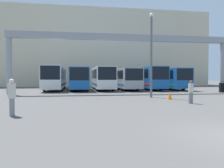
{
  "coord_description": "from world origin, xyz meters",
  "views": [
    {
      "loc": [
        -5.34,
        -5.91,
        1.87
      ],
      "look_at": [
        -1.12,
        20.69,
        1.02
      ],
      "focal_mm": 35.0,
      "sensor_mm": 36.0,
      "label": 1
    }
  ],
  "objects_px": {
    "bus_slot_0": "(55,77)",
    "pedestrian_near_center": "(12,96)",
    "bus_slot_3": "(125,78)",
    "traffic_cone": "(170,96)",
    "pedestrian_near_right": "(191,91)",
    "bus_slot_4": "(146,77)",
    "lamp_post": "(151,52)",
    "bus_slot_5": "(167,78)",
    "tire_stack": "(223,87)",
    "bus_slot_2": "(103,77)",
    "bus_slot_1": "(79,78)"
  },
  "relations": [
    {
      "from": "bus_slot_1",
      "to": "lamp_post",
      "type": "height_order",
      "value": "lamp_post"
    },
    {
      "from": "bus_slot_3",
      "to": "bus_slot_5",
      "type": "xyz_separation_m",
      "value": [
        6.83,
        0.38,
        0.02
      ]
    },
    {
      "from": "pedestrian_near_center",
      "to": "lamp_post",
      "type": "xyz_separation_m",
      "value": [
        9.83,
        8.2,
        3.27
      ]
    },
    {
      "from": "bus_slot_0",
      "to": "traffic_cone",
      "type": "height_order",
      "value": "bus_slot_0"
    },
    {
      "from": "bus_slot_4",
      "to": "bus_slot_5",
      "type": "distance_m",
      "value": 3.42
    },
    {
      "from": "bus_slot_1",
      "to": "pedestrian_near_center",
      "type": "height_order",
      "value": "bus_slot_1"
    },
    {
      "from": "bus_slot_1",
      "to": "pedestrian_near_right",
      "type": "xyz_separation_m",
      "value": [
        7.71,
        -17.53,
        -0.94
      ]
    },
    {
      "from": "bus_slot_0",
      "to": "bus_slot_4",
      "type": "xyz_separation_m",
      "value": [
        13.66,
        -0.45,
        -0.02
      ]
    },
    {
      "from": "bus_slot_3",
      "to": "pedestrian_near_center",
      "type": "height_order",
      "value": "bus_slot_3"
    },
    {
      "from": "bus_slot_4",
      "to": "bus_slot_5",
      "type": "xyz_separation_m",
      "value": [
        3.41,
        0.09,
        -0.11
      ]
    },
    {
      "from": "bus_slot_3",
      "to": "pedestrian_near_center",
      "type": "xyz_separation_m",
      "value": [
        -10.17,
        -20.98,
        -0.83
      ]
    },
    {
      "from": "bus_slot_1",
      "to": "bus_slot_2",
      "type": "distance_m",
      "value": 3.42
    },
    {
      "from": "bus_slot_0",
      "to": "bus_slot_1",
      "type": "distance_m",
      "value": 3.54
    },
    {
      "from": "tire_stack",
      "to": "pedestrian_near_right",
      "type": "bearing_deg",
      "value": -134.5
    },
    {
      "from": "tire_stack",
      "to": "lamp_post",
      "type": "height_order",
      "value": "lamp_post"
    },
    {
      "from": "bus_slot_3",
      "to": "traffic_cone",
      "type": "height_order",
      "value": "bus_slot_3"
    },
    {
      "from": "tire_stack",
      "to": "bus_slot_1",
      "type": "bearing_deg",
      "value": 156.62
    },
    {
      "from": "lamp_post",
      "to": "bus_slot_3",
      "type": "bearing_deg",
      "value": 88.49
    },
    {
      "from": "bus_slot_5",
      "to": "traffic_cone",
      "type": "relative_size",
      "value": 19.98
    },
    {
      "from": "bus_slot_0",
      "to": "bus_slot_2",
      "type": "xyz_separation_m",
      "value": [
        6.83,
        -1.15,
        -0.06
      ]
    },
    {
      "from": "pedestrian_near_right",
      "to": "traffic_cone",
      "type": "relative_size",
      "value": 2.78
    },
    {
      "from": "lamp_post",
      "to": "bus_slot_4",
      "type": "bearing_deg",
      "value": 73.99
    },
    {
      "from": "pedestrian_near_center",
      "to": "traffic_cone",
      "type": "height_order",
      "value": "pedestrian_near_center"
    },
    {
      "from": "pedestrian_near_center",
      "to": "lamp_post",
      "type": "height_order",
      "value": "lamp_post"
    },
    {
      "from": "bus_slot_0",
      "to": "traffic_cone",
      "type": "xyz_separation_m",
      "value": [
        10.83,
        -15.53,
        -1.63
      ]
    },
    {
      "from": "bus_slot_2",
      "to": "pedestrian_near_right",
      "type": "distance_m",
      "value": 17.88
    },
    {
      "from": "bus_slot_2",
      "to": "tire_stack",
      "type": "height_order",
      "value": "bus_slot_2"
    },
    {
      "from": "bus_slot_2",
      "to": "lamp_post",
      "type": "bearing_deg",
      "value": -76.05
    },
    {
      "from": "bus_slot_1",
      "to": "bus_slot_2",
      "type": "xyz_separation_m",
      "value": [
        3.41,
        -0.21,
        0.06
      ]
    },
    {
      "from": "traffic_cone",
      "to": "lamp_post",
      "type": "bearing_deg",
      "value": 114.88
    },
    {
      "from": "traffic_cone",
      "to": "lamp_post",
      "type": "relative_size",
      "value": 0.08
    },
    {
      "from": "lamp_post",
      "to": "bus_slot_5",
      "type": "bearing_deg",
      "value": 61.44
    },
    {
      "from": "bus_slot_5",
      "to": "pedestrian_near_center",
      "type": "bearing_deg",
      "value": -128.51
    },
    {
      "from": "bus_slot_5",
      "to": "traffic_cone",
      "type": "xyz_separation_m",
      "value": [
        -6.24,
        -15.16,
        -1.5
      ]
    },
    {
      "from": "bus_slot_5",
      "to": "bus_slot_0",
      "type": "bearing_deg",
      "value": 178.78
    },
    {
      "from": "bus_slot_0",
      "to": "bus_slot_1",
      "type": "xyz_separation_m",
      "value": [
        3.41,
        -0.94,
        -0.12
      ]
    },
    {
      "from": "bus_slot_5",
      "to": "tire_stack",
      "type": "relative_size",
      "value": 9.76
    },
    {
      "from": "bus_slot_0",
      "to": "traffic_cone",
      "type": "relative_size",
      "value": 21.22
    },
    {
      "from": "bus_slot_2",
      "to": "tire_stack",
      "type": "bearing_deg",
      "value": -27.59
    },
    {
      "from": "bus_slot_2",
      "to": "tire_stack",
      "type": "xyz_separation_m",
      "value": [
        14.09,
        -7.36,
        -1.27
      ]
    },
    {
      "from": "bus_slot_3",
      "to": "pedestrian_near_center",
      "type": "relative_size",
      "value": 6.13
    },
    {
      "from": "bus_slot_3",
      "to": "tire_stack",
      "type": "xyz_separation_m",
      "value": [
        10.67,
        -7.77,
        -1.17
      ]
    },
    {
      "from": "tire_stack",
      "to": "bus_slot_3",
      "type": "bearing_deg",
      "value": 143.95
    },
    {
      "from": "bus_slot_3",
      "to": "lamp_post",
      "type": "height_order",
      "value": "lamp_post"
    },
    {
      "from": "bus_slot_0",
      "to": "bus_slot_5",
      "type": "distance_m",
      "value": 17.07
    },
    {
      "from": "bus_slot_0",
      "to": "bus_slot_4",
      "type": "distance_m",
      "value": 13.66
    },
    {
      "from": "bus_slot_0",
      "to": "pedestrian_near_center",
      "type": "relative_size",
      "value": 6.96
    },
    {
      "from": "bus_slot_1",
      "to": "lamp_post",
      "type": "bearing_deg",
      "value": -62.73
    },
    {
      "from": "traffic_cone",
      "to": "tire_stack",
      "type": "bearing_deg",
      "value": 34.83
    },
    {
      "from": "bus_slot_2",
      "to": "bus_slot_5",
      "type": "xyz_separation_m",
      "value": [
        10.24,
        0.78,
        -0.08
      ]
    }
  ]
}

